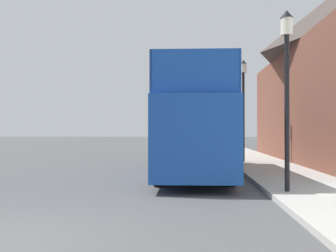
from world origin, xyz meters
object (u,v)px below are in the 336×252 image
at_px(tour_bus, 193,129).
at_px(parked_car_ahead_of_bus, 207,149).
at_px(lamp_post_nearest, 287,67).
at_px(lamp_post_second, 243,92).

xyz_separation_m(tour_bus, parked_car_ahead_of_bus, (0.89, 7.95, -1.15)).
bearing_deg(lamp_post_nearest, tour_bus, 117.83).
relative_size(tour_bus, parked_car_ahead_of_bus, 2.23).
bearing_deg(lamp_post_second, lamp_post_nearest, -90.85).
height_order(tour_bus, lamp_post_second, lamp_post_second).
relative_size(tour_bus, lamp_post_nearest, 1.97).
relative_size(parked_car_ahead_of_bus, lamp_post_nearest, 0.89).
bearing_deg(parked_car_ahead_of_bus, tour_bus, -93.73).
bearing_deg(lamp_post_nearest, parked_car_ahead_of_bus, 97.18).
height_order(parked_car_ahead_of_bus, lamp_post_second, lamp_post_second).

